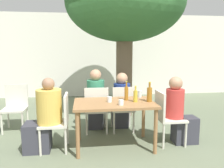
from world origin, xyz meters
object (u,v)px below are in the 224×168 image
Objects in this scene: drinking_glass_1 at (121,102)px; patio_chair_4 at (16,105)px; person_seated_0 at (44,118)px; person_seated_1 at (180,114)px; drinking_glass_0 at (140,94)px; patio_chair_2 at (96,107)px; patio_chair_3 at (123,106)px; tree_near at (125,5)px; drinking_glass_2 at (110,99)px; amber_bottle_0 at (126,93)px; amber_bottle_2 at (149,94)px; person_seated_3 at (121,103)px; patio_chair_1 at (166,115)px; dining_table_front at (114,108)px; person_seated_2 at (96,102)px; patio_chair_0 at (59,119)px; oil_cruet_1 at (135,96)px.

patio_chair_4 is at bearing 147.04° from drinking_glass_1.
person_seated_0 reaches higher than patio_chair_4.
person_seated_1 reaches higher than patio_chair_4.
patio_chair_2 is at bearing 156.25° from drinking_glass_0.
patio_chair_3 is at bearing -180.00° from patio_chair_2.
person_seated_1 is at bearing -69.72° from tree_near.
drinking_glass_2 is at bearing -107.83° from tree_near.
amber_bottle_0 is 0.98× the size of amber_bottle_2.
person_seated_1 reaches higher than person_seated_3.
patio_chair_4 is 2.68m from amber_bottle_2.
person_seated_1 reaches higher than patio_chair_2.
amber_bottle_0 is at bearing 156.42° from amber_bottle_2.
person_seated_3 is 3.53× the size of amber_bottle_2.
patio_chair_1 is 2.77× the size of amber_bottle_2.
amber_bottle_2 reaches higher than drinking_glass_2.
person_seated_2 is at bearing 106.64° from dining_table_front.
patio_chair_3 reaches higher than dining_table_front.
drinking_glass_2 is at bearing -30.28° from patio_chair_4.
patio_chair_4 is (-1.85, 1.04, -0.15)m from dining_table_front.
patio_chair_0 is 0.77× the size of person_seated_0.
drinking_glass_1 is (-0.81, -0.21, 0.29)m from patio_chair_1.
person_seated_0 is (-1.37, -0.64, 0.02)m from patio_chair_3.
dining_table_front is at bearing -29.39° from patio_chair_4.
person_seated_3 is 9.28× the size of drinking_glass_0.
drinking_glass_0 is (0.02, -1.44, -1.81)m from tree_near.
patio_chair_2 is 2.77× the size of amber_bottle_2.
person_seated_3 is 3.60× the size of amber_bottle_0.
person_seated_0 is (-0.23, -0.00, 0.02)m from patio_chair_0.
tree_near is at bearing -130.37° from person_seated_2.
drinking_glass_0 is at bearing 34.28° from amber_bottle_0.
drinking_glass_2 is at bearing 68.83° from person_seated_3.
patio_chair_0 is 0.74× the size of person_seated_2.
tree_near is 3.16m from person_seated_0.
amber_bottle_2 is (1.45, -0.04, 0.37)m from patio_chair_0.
person_seated_0 reaches higher than patio_chair_1.
oil_cruet_1 is (-0.78, -0.04, 0.34)m from person_seated_1.
amber_bottle_2 is (0.83, -0.68, 0.37)m from patio_chair_2.
person_seated_2 is 1.06× the size of person_seated_3.
oil_cruet_1 reaches higher than dining_table_front.
patio_chair_3 is 10.75× the size of drinking_glass_1.
person_seated_2 reaches higher than drinking_glass_1.
drinking_glass_2 is (-1.20, 0.01, 0.29)m from person_seated_1.
drinking_glass_2 is (-0.96, 0.01, 0.29)m from patio_chair_1.
person_seated_1 is at bearing 4.47° from amber_bottle_2.
patio_chair_3 is 0.76m from oil_cruet_1.
patio_chair_4 is at bearing 70.67° from person_seated_1.
person_seated_3 is 13.67× the size of drinking_glass_1.
person_seated_3 is at bearing -4.55° from patio_chair_4.
person_seated_1 reaches higher than amber_bottle_2.
patio_chair_1 reaches higher than drinking_glass_2.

